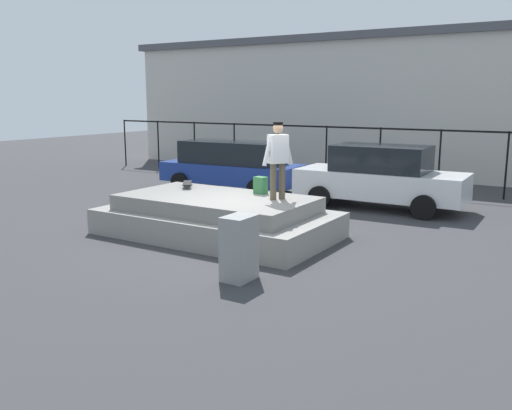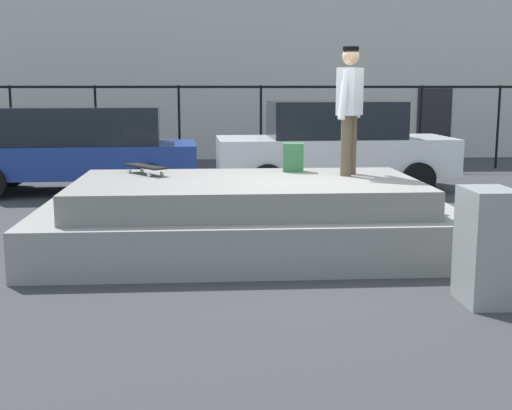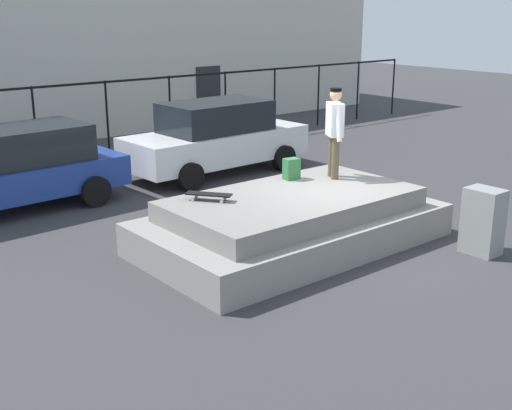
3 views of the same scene
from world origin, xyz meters
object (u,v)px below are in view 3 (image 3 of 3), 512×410
car_blue_hatchback_near (5,168)px  utility_box (483,221)px  backpack (291,169)px  skateboarder (335,127)px  skateboard (209,195)px  car_white_sedan_mid (216,137)px

car_blue_hatchback_near → utility_box: size_ratio=4.27×
backpack → utility_box: backpack is taller
skateboarder → skateboard: (-2.69, 0.23, -0.85)m
skateboard → car_white_sedan_mid: car_white_sedan_mid is taller
skateboard → skateboarder: bearing=-4.8°
skateboarder → utility_box: size_ratio=1.49×
skateboarder → car_white_sedan_mid: skateboarder is taller
car_blue_hatchback_near → car_white_sedan_mid: bearing=-1.1°
utility_box → skateboard: bearing=139.7°
car_blue_hatchback_near → car_white_sedan_mid: (5.13, -0.10, 0.01)m
car_blue_hatchback_near → skateboard: bearing=-68.6°
skateboarder → car_white_sedan_mid: 4.78m
skateboard → utility_box: bearing=-40.0°
skateboard → utility_box: size_ratio=0.66×
skateboarder → car_blue_hatchback_near: 6.57m
skateboard → car_blue_hatchback_near: size_ratio=0.15×
skateboarder → skateboard: bearing=175.2°
backpack → car_white_sedan_mid: 4.44m
utility_box → car_white_sedan_mid: bearing=90.7°
skateboard → car_white_sedan_mid: size_ratio=0.16×
backpack → car_blue_hatchback_near: 5.74m
skateboarder → car_white_sedan_mid: size_ratio=0.35×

